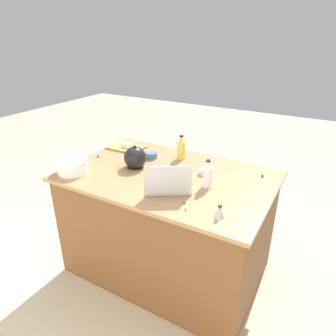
# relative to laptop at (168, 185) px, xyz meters

# --- Properties ---
(ground_plane) EXTENTS (12.00, 12.00, 0.00)m
(ground_plane) POSITION_rel_laptop_xyz_m (0.13, -0.23, -0.95)
(ground_plane) COLOR #B7A88E
(island_counter) EXTENTS (1.57, 1.04, 0.90)m
(island_counter) POSITION_rel_laptop_xyz_m (0.13, -0.23, -0.50)
(island_counter) COLOR brown
(island_counter) RESTS_ON ground
(laptop) EXTENTS (0.38, 0.36, 0.22)m
(laptop) POSITION_rel_laptop_xyz_m (0.00, 0.00, 0.00)
(laptop) COLOR #B7B7BC
(laptop) RESTS_ON island_counter
(mixing_bowl_large) EXTENTS (0.24, 0.24, 0.11)m
(mixing_bowl_large) POSITION_rel_laptop_xyz_m (0.78, 0.11, 0.01)
(mixing_bowl_large) COLOR white
(mixing_bowl_large) RESTS_ON island_counter
(bottle_vinegar) EXTENTS (0.06, 0.06, 0.21)m
(bottle_vinegar) POSITION_rel_laptop_xyz_m (-0.21, -0.18, 0.04)
(bottle_vinegar) COLOR white
(bottle_vinegar) RESTS_ON island_counter
(bottle_oil) EXTENTS (0.07, 0.07, 0.21)m
(bottle_oil) POSITION_rel_laptop_xyz_m (0.19, -0.55, 0.04)
(bottle_oil) COLOR #DBC64C
(bottle_oil) RESTS_ON island_counter
(kettle) EXTENTS (0.21, 0.18, 0.20)m
(kettle) POSITION_rel_laptop_xyz_m (0.42, -0.21, 0.03)
(kettle) COLOR black
(kettle) RESTS_ON island_counter
(cutting_board) EXTENTS (0.33, 0.23, 0.02)m
(cutting_board) POSITION_rel_laptop_xyz_m (0.75, -0.52, -0.04)
(cutting_board) COLOR #AD7F4C
(cutting_board) RESTS_ON island_counter
(butter_stick_left) EXTENTS (0.11, 0.05, 0.04)m
(butter_stick_left) POSITION_rel_laptop_xyz_m (0.73, -0.55, -0.01)
(butter_stick_left) COLOR #F4E58C
(butter_stick_left) RESTS_ON cutting_board
(butter_stick_right) EXTENTS (0.11, 0.04, 0.04)m
(butter_stick_right) POSITION_rel_laptop_xyz_m (0.71, -0.50, -0.01)
(butter_stick_right) COLOR #F4E58C
(butter_stick_right) RESTS_ON cutting_board
(ramekin_small) EXTENTS (0.08, 0.08, 0.04)m
(ramekin_small) POSITION_rel_laptop_xyz_m (-0.11, -0.37, -0.03)
(ramekin_small) COLOR beige
(ramekin_small) RESTS_ON island_counter
(ramekin_medium) EXTENTS (0.10, 0.10, 0.05)m
(ramekin_medium) POSITION_rel_laptop_xyz_m (0.42, -0.44, -0.02)
(ramekin_medium) COLOR slate
(ramekin_medium) RESTS_ON island_counter
(kitchen_timer) EXTENTS (0.07, 0.07, 0.08)m
(kitchen_timer) POSITION_rel_laptop_xyz_m (-0.42, 0.13, -0.01)
(kitchen_timer) COLOR #B2B2B7
(kitchen_timer) RESTS_ON island_counter
(candy_0) EXTENTS (0.02, 0.02, 0.02)m
(candy_0) POSITION_rel_laptop_xyz_m (-0.17, 0.09, -0.04)
(candy_0) COLOR green
(candy_0) RESTS_ON island_counter
(candy_1) EXTENTS (0.02, 0.02, 0.02)m
(candy_1) POSITION_rel_laptop_xyz_m (-0.50, -0.54, -0.04)
(candy_1) COLOR green
(candy_1) RESTS_ON island_counter
(candy_2) EXTENTS (0.02, 0.02, 0.02)m
(candy_2) POSITION_rel_laptop_xyz_m (0.25, -0.20, -0.04)
(candy_2) COLOR yellow
(candy_2) RESTS_ON island_counter
(candy_4) EXTENTS (0.01, 0.01, 0.01)m
(candy_4) POSITION_rel_laptop_xyz_m (-0.21, 0.16, -0.04)
(candy_4) COLOR yellow
(candy_4) RESTS_ON island_counter
(candy_5) EXTENTS (0.02, 0.02, 0.02)m
(candy_5) POSITION_rel_laptop_xyz_m (0.83, -0.22, -0.04)
(candy_5) COLOR blue
(candy_5) RESTS_ON island_counter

